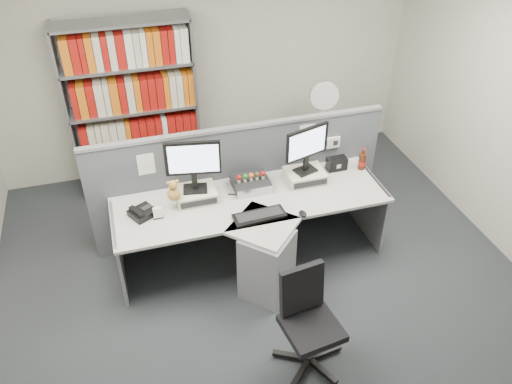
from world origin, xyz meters
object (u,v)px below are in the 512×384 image
object	(u,v)px
desk	(258,235)
monitor_left	(193,162)
cola_bottle	(362,161)
desk_fan	(324,99)
speaker	(337,163)
filing_cabinet	(319,151)
desk_calendar	(158,213)
desktop_pc	(251,183)
keyboard	(259,216)
monitor_right	(307,146)
desk_phone	(142,213)
office_chair	(308,318)
mouse	(303,214)
shelving_unit	(134,111)

from	to	relation	value
desk	monitor_left	xyz separation A→B (m)	(-0.50, 0.38, 0.67)
cola_bottle	desk_fan	size ratio (longest dim) A/B	0.43
monitor_left	speaker	size ratio (longest dim) A/B	2.57
speaker	filing_cabinet	distance (m)	1.05
desk_calendar	speaker	bearing A→B (deg)	8.49
desktop_pc	speaker	size ratio (longest dim) A/B	1.74
keyboard	filing_cabinet	distance (m)	1.93
monitor_right	desk	bearing A→B (deg)	-147.58
desktop_pc	desk_phone	distance (m)	1.07
desk_fan	monitor_right	bearing A→B (deg)	-120.41
monitor_right	keyboard	size ratio (longest dim) A/B	1.00
desk_calendar	cola_bottle	distance (m)	2.12
cola_bottle	office_chair	world-z (taller)	cola_bottle
desk_calendar	office_chair	size ratio (longest dim) A/B	0.12
desktop_pc	keyboard	world-z (taller)	desktop_pc
cola_bottle	office_chair	distance (m)	1.90
desk_calendar	filing_cabinet	size ratio (longest dim) A/B	0.15
keyboard	speaker	xyz separation A→B (m)	(0.98, 0.53, 0.05)
desk_fan	desk	bearing A→B (deg)	-130.62
desk_calendar	cola_bottle	size ratio (longest dim) A/B	0.45
keyboard	office_chair	bearing A→B (deg)	-84.98
keyboard	filing_cabinet	world-z (taller)	keyboard
desk_phone	cola_bottle	world-z (taller)	cola_bottle
monitor_right	filing_cabinet	size ratio (longest dim) A/B	0.69
monitor_right	cola_bottle	distance (m)	0.69
mouse	desk_fan	distance (m)	1.78
speaker	keyboard	bearing A→B (deg)	-151.61
cola_bottle	filing_cabinet	world-z (taller)	cola_bottle
shelving_unit	keyboard	bearing A→B (deg)	-64.78
monitor_left	desk_phone	world-z (taller)	monitor_left
keyboard	filing_cabinet	xyz separation A→B (m)	(1.20, 1.46, -0.39)
keyboard	desk	bearing A→B (deg)	88.29
keyboard	mouse	bearing A→B (deg)	-12.88
monitor_right	cola_bottle	bearing A→B (deg)	1.85
desk_phone	desk_fan	size ratio (longest dim) A/B	0.51
mouse	desk_phone	size ratio (longest dim) A/B	0.36
monitor_right	filing_cabinet	xyz separation A→B (m)	(0.60, 1.02, -0.76)
speaker	shelving_unit	xyz separation A→B (m)	(-1.88, 1.38, 0.19)
desk_calendar	keyboard	bearing A→B (deg)	-16.06
keyboard	shelving_unit	distance (m)	2.12
mouse	shelving_unit	size ratio (longest dim) A/B	0.05
filing_cabinet	shelving_unit	bearing A→B (deg)	167.93
desk	desk_calendar	bearing A→B (deg)	167.54
monitor_right	mouse	world-z (taller)	monitor_right
filing_cabinet	desktop_pc	bearing A→B (deg)	-139.19
monitor_left	monitor_right	distance (m)	1.10
speaker	desk_fan	bearing A→B (deg)	76.63
desk_calendar	speaker	world-z (taller)	speaker
desktop_pc	desk_fan	xyz separation A→B (m)	(1.15, 0.99, 0.28)
desk	desk_phone	size ratio (longest dim) A/B	9.26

